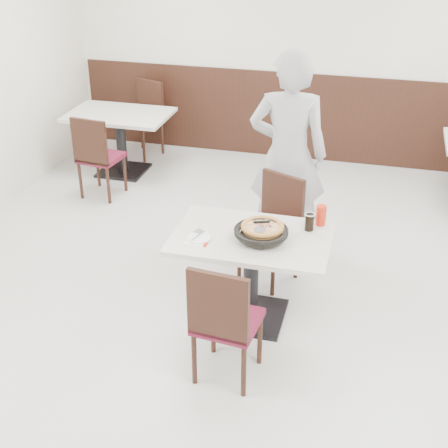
% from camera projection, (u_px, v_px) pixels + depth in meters
% --- Properties ---
extents(floor, '(7.00, 7.00, 0.00)m').
position_uv_depth(floor, '(242.00, 310.00, 5.16)').
color(floor, '#B0B1AC').
rests_on(floor, ground).
extents(wall_back, '(6.00, 0.04, 2.80)m').
position_uv_depth(wall_back, '(311.00, 49.00, 7.49)').
color(wall_back, silver).
rests_on(wall_back, floor).
extents(wainscot_back, '(5.90, 0.03, 1.10)m').
position_uv_depth(wainscot_back, '(306.00, 117.00, 7.87)').
color(wainscot_back, black).
rests_on(wainscot_back, floor).
extents(main_table, '(1.28, 0.92, 0.75)m').
position_uv_depth(main_table, '(251.00, 277.00, 4.91)').
color(main_table, beige).
rests_on(main_table, floor).
extents(chair_near, '(0.46, 0.46, 0.95)m').
position_uv_depth(chair_near, '(228.00, 319.00, 4.26)').
color(chair_near, black).
rests_on(chair_near, floor).
extents(chair_far, '(0.56, 0.56, 0.95)m').
position_uv_depth(chair_far, '(269.00, 232.00, 5.35)').
color(chair_far, black).
rests_on(chair_far, floor).
extents(trivet, '(0.14, 0.14, 0.04)m').
position_uv_depth(trivet, '(257.00, 234.00, 4.72)').
color(trivet, black).
rests_on(trivet, main_table).
extents(pizza_pan, '(0.35, 0.35, 0.01)m').
position_uv_depth(pizza_pan, '(261.00, 235.00, 4.66)').
color(pizza_pan, black).
rests_on(pizza_pan, trivet).
extents(pizza, '(0.33, 0.33, 0.02)m').
position_uv_depth(pizza, '(263.00, 229.00, 4.70)').
color(pizza, '#D88B3D').
rests_on(pizza, pizza_pan).
extents(pizza_server, '(0.08, 0.10, 0.00)m').
position_uv_depth(pizza_server, '(260.00, 230.00, 4.62)').
color(pizza_server, silver).
rests_on(pizza_server, pizza).
extents(napkin, '(0.18, 0.18, 0.00)m').
position_uv_depth(napkin, '(198.00, 240.00, 4.67)').
color(napkin, white).
rests_on(napkin, main_table).
extents(side_plate, '(0.20, 0.20, 0.01)m').
position_uv_depth(side_plate, '(199.00, 238.00, 4.69)').
color(side_plate, white).
rests_on(side_plate, napkin).
extents(fork, '(0.07, 0.17, 0.00)m').
position_uv_depth(fork, '(197.00, 236.00, 4.69)').
color(fork, silver).
rests_on(fork, side_plate).
extents(cola_glass, '(0.08, 0.08, 0.13)m').
position_uv_depth(cola_glass, '(309.00, 222.00, 4.78)').
color(cola_glass, black).
rests_on(cola_glass, main_table).
extents(red_cup, '(0.09, 0.09, 0.16)m').
position_uv_depth(red_cup, '(321.00, 215.00, 4.86)').
color(red_cup, red).
rests_on(red_cup, main_table).
extents(diner_person, '(0.75, 0.53, 1.93)m').
position_uv_depth(diner_person, '(288.00, 156.00, 5.59)').
color(diner_person, silver).
rests_on(diner_person, floor).
extents(bg_table_left, '(1.27, 0.91, 0.75)m').
position_uv_depth(bg_table_left, '(121.00, 143.00, 7.55)').
color(bg_table_left, beige).
rests_on(bg_table_left, floor).
extents(bg_chair_left_near, '(0.47, 0.47, 0.95)m').
position_uv_depth(bg_chair_left_near, '(101.00, 155.00, 6.92)').
color(bg_chair_left_near, black).
rests_on(bg_chair_left_near, floor).
extents(bg_chair_left_far, '(0.54, 0.54, 0.95)m').
position_uv_depth(bg_chair_left_far, '(142.00, 120.00, 8.00)').
color(bg_chair_left_far, black).
rests_on(bg_chair_left_far, floor).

